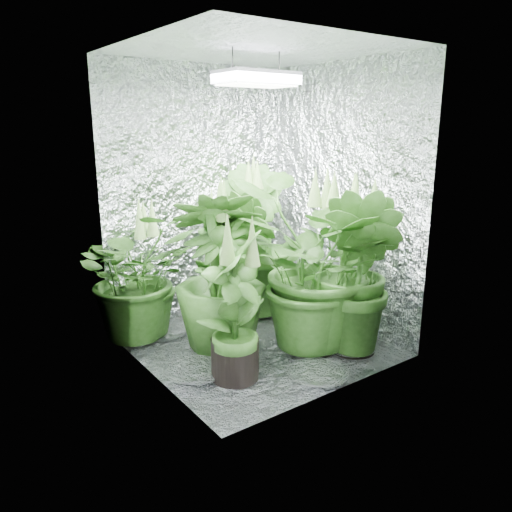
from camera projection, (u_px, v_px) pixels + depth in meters
The scene contains 13 objects.
ground at pixel (257, 344), 3.62m from camera, with size 1.60×1.60×0.00m, color white.
walls at pixel (257, 208), 3.36m from camera, with size 1.62×1.62×2.00m.
ceiling at pixel (257, 49), 3.10m from camera, with size 1.60×1.60×0.01m, color white.
grow_lamp at pixel (257, 79), 3.15m from camera, with size 0.50×0.30×0.22m.
plant_a at pixel (136, 275), 3.60m from camera, with size 0.88×0.88×1.05m.
plant_b at pixel (215, 259), 4.01m from camera, with size 0.70×0.70×1.06m.
plant_c at pixel (255, 242), 4.07m from camera, with size 0.84×0.84×1.31m.
plant_d at pixel (220, 274), 3.39m from camera, with size 0.83×0.83×1.21m.
plant_e at pixel (315, 266), 3.39m from camera, with size 1.10×1.10×1.29m.
plant_f at pixel (234, 309), 3.03m from camera, with size 0.69×0.69×1.03m.
plant_g at pixel (357, 272), 3.38m from camera, with size 0.68×0.68×1.24m.
circulation_fan at pixel (297, 298), 4.10m from camera, with size 0.18×0.33×0.38m.
plant_label at pixel (365, 310), 3.46m from camera, with size 0.06×0.01×0.09m, color white.
Camera 1 is at (-1.96, -2.70, 1.56)m, focal length 35.00 mm.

